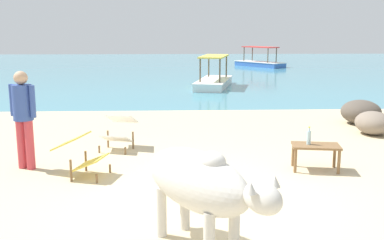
# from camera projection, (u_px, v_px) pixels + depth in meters

# --- Properties ---
(sand_beach) EXTENTS (18.00, 14.00, 0.04)m
(sand_beach) POSITION_uv_depth(u_px,v_px,m) (206.00, 201.00, 6.07)
(sand_beach) COLOR #CCB78E
(sand_beach) RESTS_ON ground
(water_surface) EXTENTS (60.00, 36.00, 0.03)m
(water_surface) POSITION_uv_depth(u_px,v_px,m) (180.00, 69.00, 27.63)
(water_surface) COLOR teal
(water_surface) RESTS_ON ground
(cow) EXTENTS (1.42, 1.83, 1.10)m
(cow) POSITION_uv_depth(u_px,v_px,m) (199.00, 182.00, 4.58)
(cow) COLOR beige
(cow) RESTS_ON sand_beach
(low_bench_table) EXTENTS (0.82, 0.55, 0.43)m
(low_bench_table) POSITION_uv_depth(u_px,v_px,m) (316.00, 149.00, 7.31)
(low_bench_table) COLOR brown
(low_bench_table) RESTS_ON sand_beach
(bottle) EXTENTS (0.07, 0.07, 0.30)m
(bottle) POSITION_uv_depth(u_px,v_px,m) (309.00, 137.00, 7.30)
(bottle) COLOR #A3C6D1
(bottle) RESTS_ON low_bench_table
(deck_chair_near) EXTENTS (0.72, 0.88, 0.68)m
(deck_chair_near) POSITION_uv_depth(u_px,v_px,m) (119.00, 129.00, 8.63)
(deck_chair_near) COLOR brown
(deck_chair_near) RESTS_ON sand_beach
(deck_chair_far) EXTENTS (0.87, 0.71, 0.68)m
(deck_chair_far) POSITION_uv_depth(u_px,v_px,m) (81.00, 153.00, 6.98)
(deck_chair_far) COLOR brown
(deck_chair_far) RESTS_ON sand_beach
(person_standing) EXTENTS (0.47, 0.32, 1.62)m
(person_standing) POSITION_uv_depth(u_px,v_px,m) (23.00, 112.00, 7.28)
(person_standing) COLOR #CC3D47
(person_standing) RESTS_ON sand_beach
(shore_rock_large) EXTENTS (0.89, 1.00, 0.52)m
(shore_rock_large) POSITION_uv_depth(u_px,v_px,m) (373.00, 123.00, 9.88)
(shore_rock_large) COLOR gray
(shore_rock_large) RESTS_ON sand_beach
(shore_rock_medium) EXTENTS (1.32, 1.33, 0.59)m
(shore_rock_medium) POSITION_uv_depth(u_px,v_px,m) (361.00, 112.00, 11.00)
(shore_rock_medium) COLOR brown
(shore_rock_medium) RESTS_ON sand_beach
(boat_white) EXTENTS (1.98, 3.84, 1.29)m
(boat_white) POSITION_uv_depth(u_px,v_px,m) (214.00, 80.00, 18.49)
(boat_white) COLOR white
(boat_white) RESTS_ON water_surface
(boat_blue) EXTENTS (3.04, 3.68, 1.29)m
(boat_blue) POSITION_uv_depth(u_px,v_px,m) (260.00, 62.00, 29.27)
(boat_blue) COLOR #3866B7
(boat_blue) RESTS_ON water_surface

